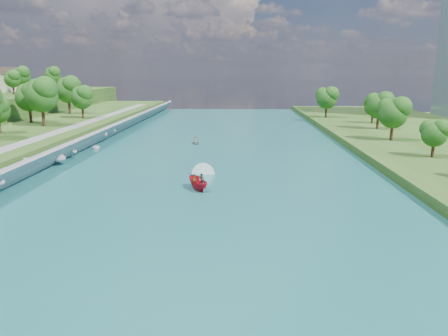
{
  "coord_description": "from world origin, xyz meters",
  "views": [
    {
      "loc": [
        5.07,
        -49.01,
        15.6
      ],
      "look_at": [
        2.95,
        10.58,
        2.5
      ],
      "focal_mm": 35.0,
      "sensor_mm": 36.0,
      "label": 1
    }
  ],
  "objects": [
    {
      "name": "ground",
      "position": [
        0.0,
        0.0,
        0.0
      ],
      "size": [
        260.0,
        260.0,
        0.0
      ],
      "primitive_type": "plane",
      "color": "#2D5119",
      "rests_on": "ground"
    },
    {
      "name": "river_water",
      "position": [
        0.0,
        20.0,
        0.05
      ],
      "size": [
        55.0,
        240.0,
        0.1
      ],
      "primitive_type": "cube",
      "color": "#195B5F",
      "rests_on": "ground"
    },
    {
      "name": "riprap_bank",
      "position": [
        -25.83,
        19.25,
        1.78
      ],
      "size": [
        4.26,
        236.0,
        4.26
      ],
      "color": "slate",
      "rests_on": "ground"
    },
    {
      "name": "riverside_path",
      "position": [
        -32.5,
        20.0,
        3.55
      ],
      "size": [
        3.0,
        200.0,
        0.1
      ],
      "primitive_type": "cube",
      "color": "gray",
      "rests_on": "berm_west"
    },
    {
      "name": "trees_east",
      "position": [
        38.34,
        44.05,
        6.53
      ],
      "size": [
        17.16,
        138.54,
        11.4
      ],
      "color": "#1C4A13",
      "rests_on": "berm_east"
    },
    {
      "name": "trees_ridge",
      "position": [
        -67.67,
        95.66,
        13.68
      ],
      "size": [
        21.91,
        50.35,
        10.31
      ],
      "color": "#1C4A13",
      "rests_on": "ridge_west"
    },
    {
      "name": "motorboat",
      "position": [
        -0.5,
        8.98,
        0.91
      ],
      "size": [
        3.6,
        19.3,
        2.22
      ],
      "rotation": [
        0.0,
        0.0,
        3.58
      ],
      "color": "#AE0D1E",
      "rests_on": "river_water"
    },
    {
      "name": "raft",
      "position": [
        -4.65,
        46.36,
        0.47
      ],
      "size": [
        2.58,
        3.32,
        1.59
      ],
      "rotation": [
        0.0,
        0.0,
        0.14
      ],
      "color": "gray",
      "rests_on": "river_water"
    }
  ]
}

